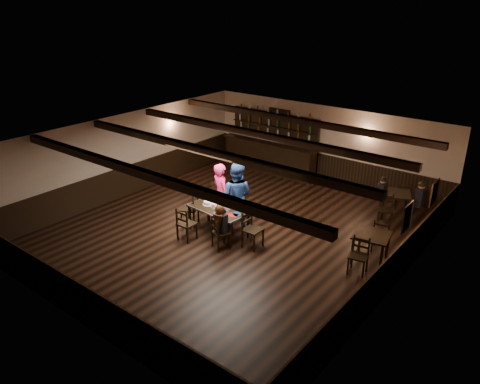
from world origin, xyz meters
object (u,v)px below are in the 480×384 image
Objects in this scene: chair_near_left at (185,222)px; bar_counter at (271,153)px; cake at (208,203)px; woman_pink at (221,195)px; chair_near_right at (218,231)px; dining_table at (218,211)px; man_blue at (236,196)px.

chair_near_left is 6.06m from bar_counter.
chair_near_left is at bearing -92.49° from cake.
woman_pink reaches higher than cake.
chair_near_right is 1.47m from woman_pink.
man_blue reaches higher than dining_table.
dining_table is 0.92× the size of man_blue.
woman_pink reaches higher than chair_near_right.
cake is (-0.09, -0.44, -0.13)m from woman_pink.
chair_near_right reaches higher than cake.
woman_pink is 0.47m from cake.
cake is at bearing 98.32° from woman_pink.
chair_near_left is 1.05× the size of chair_near_right.
man_blue is (0.43, 0.14, 0.04)m from woman_pink.
man_blue reaches higher than cake.
chair_near_left is 1.41m from woman_pink.
chair_near_left is 0.24× the size of bar_counter.
chair_near_right is 1.41m from man_blue.
bar_counter reaches higher than chair_near_right.
chair_near_left is 0.50× the size of woman_pink.
bar_counter is (-2.29, 5.69, 0.21)m from chair_near_right.
bar_counter reaches higher than man_blue.
chair_near_left is at bearing 51.45° from man_blue.
dining_table is at bearing 60.56° from man_blue.
chair_near_left is at bearing -167.22° from chair_near_right.
chair_near_left is at bearing -77.59° from bar_counter.
cake is 5.18m from bar_counter.
cake is at bearing 174.30° from dining_table.
woman_pink reaches higher than dining_table.
bar_counter is at bearing -52.66° from woman_pink.
chair_near_right is at bearing -49.62° from dining_table.
dining_table is 1.98× the size of chair_near_right.
dining_table is 5.34m from bar_counter.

